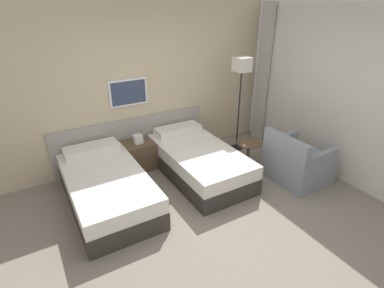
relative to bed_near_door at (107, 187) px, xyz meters
name	(u,v)px	position (x,y,z in m)	size (l,w,h in m)	color
ground_plane	(219,223)	(1.12, -1.20, -0.25)	(16.00, 16.00, 0.00)	slate
wall_headboard	(146,88)	(1.10, 1.01, 1.05)	(10.00, 0.10, 2.70)	#C6B28E
wall_window	(357,99)	(3.49, -1.25, 1.09)	(0.21, 4.68, 2.70)	white
bed_near_door	(107,187)	(0.00, 0.00, 0.00)	(1.02, 1.92, 0.61)	#332D28
bed_near_window	(198,161)	(1.52, 0.00, 0.00)	(1.02, 1.92, 0.61)	#332D28
nightstand	(139,155)	(0.76, 0.69, 0.00)	(0.50, 0.42, 0.62)	brown
floor_lamp	(242,72)	(2.69, 0.46, 1.25)	(0.26, 0.26, 1.76)	black
side_table	(248,150)	(2.35, -0.27, 0.10)	(0.42, 0.42, 0.50)	brown
armchair	(297,164)	(2.81, -0.92, 0.03)	(0.79, 0.86, 0.83)	gray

